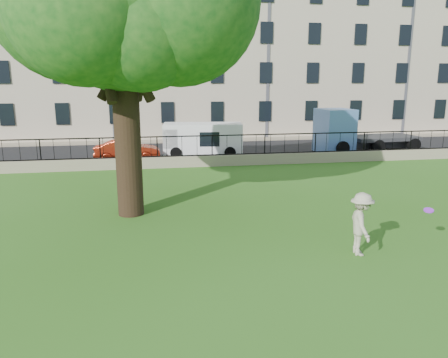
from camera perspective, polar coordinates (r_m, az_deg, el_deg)
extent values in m
plane|color=#2F6217|center=(13.02, 6.13, -8.55)|extent=(120.00, 120.00, 0.00)
cube|color=gray|center=(24.29, -1.56, 2.41)|extent=(50.00, 0.40, 0.60)
cube|color=black|center=(24.23, -1.56, 3.18)|extent=(50.00, 0.05, 0.06)
cube|color=black|center=(24.07, -1.58, 5.69)|extent=(50.00, 0.05, 0.06)
cube|color=black|center=(28.93, -2.89, 3.52)|extent=(60.00, 9.00, 0.01)
cube|color=gray|center=(34.03, -3.95, 5.03)|extent=(60.00, 1.40, 0.12)
cube|color=#B8A992|center=(39.41, -4.99, 15.49)|extent=(56.00, 10.00, 13.00)
cylinder|color=black|center=(15.57, -12.43, 4.26)|extent=(0.91, 0.91, 4.96)
sphere|color=#144B16|center=(14.80, -5.98, 21.89)|extent=(5.18, 5.18, 5.18)
imported|color=#B4AD92|center=(12.57, 17.48, -5.64)|extent=(0.83, 1.23, 1.76)
cylinder|color=#A42AF2|center=(13.38, 25.17, -3.72)|extent=(0.30, 0.29, 0.12)
imported|color=#B62E16|center=(26.39, -12.49, 3.67)|extent=(3.79, 1.34, 1.25)
cube|color=white|center=(27.49, -2.77, 5.16)|extent=(5.05, 2.46, 2.04)
cube|color=#5581C9|center=(30.77, 18.14, 6.13)|extent=(6.95, 2.96, 2.84)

